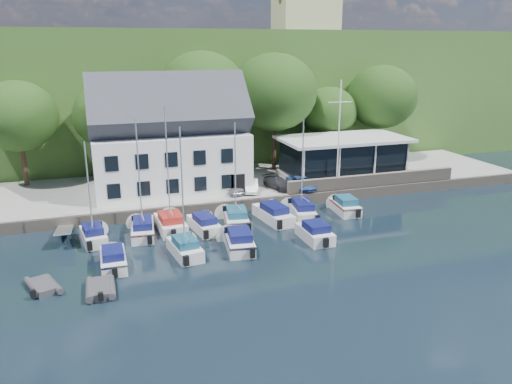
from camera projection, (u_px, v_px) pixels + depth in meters
ground at (307, 255)px, 35.44m from camera, size 180.00×180.00×0.00m
quay at (239, 185)px, 51.24m from camera, size 60.00×13.00×1.00m
quay_face at (259, 203)px, 45.32m from camera, size 60.00×0.30×1.00m
hillside at (169, 81)px, 89.65m from camera, size 160.00×75.00×16.00m
field_patch at (202, 35)px, 97.00m from camera, size 50.00×30.00×0.30m
farmhouse at (306, 9)px, 83.65m from camera, size 10.40×7.00×8.20m
harbor_building at (170, 144)px, 46.86m from camera, size 14.40×8.20×8.70m
club_pavilion at (343, 157)px, 52.43m from camera, size 13.20×7.20×4.10m
seawall at (373, 180)px, 48.95m from camera, size 18.00×0.50×1.20m
gangway at (65, 237)px, 38.72m from camera, size 1.20×6.00×1.40m
car_silver at (230, 187)px, 46.61m from camera, size 2.25×3.74×1.19m
car_white at (252, 186)px, 47.14m from camera, size 2.16×3.63×1.13m
car_dgrey at (278, 183)px, 48.08m from camera, size 2.41×4.05×1.10m
car_blue at (302, 182)px, 48.08m from camera, size 1.48×3.62×1.23m
flagpole at (339, 135)px, 47.53m from camera, size 2.46×0.20×10.26m
tree_0 at (20, 134)px, 47.91m from camera, size 7.46×7.46×10.20m
tree_1 at (111, 133)px, 50.17m from camera, size 7.10×7.10×9.71m
tree_2 at (203, 113)px, 52.94m from camera, size 9.37×9.37×12.81m
tree_3 at (274, 112)px, 54.22m from camera, size 9.22×9.22×12.60m
tree_4 at (328, 125)px, 57.84m from camera, size 6.44×6.44×8.80m
tree_5 at (381, 113)px, 58.85m from camera, size 8.16×8.16×11.15m
boat_r1_0 at (89, 188)px, 36.57m from camera, size 2.45×5.45×8.57m
boat_r1_1 at (140, 182)px, 37.94m from camera, size 2.49×6.64×8.66m
boat_r1_2 at (168, 176)px, 38.90m from camera, size 2.51×6.25×9.08m
boat_r1_3 at (204, 222)px, 39.90m from camera, size 2.58×6.05×1.41m
boat_r1_4 at (235, 173)px, 40.24m from camera, size 3.01×6.39×8.87m
boat_r1_5 at (273, 212)px, 42.21m from camera, size 2.86×7.04×1.53m
boat_r1_6 at (302, 165)px, 42.10m from camera, size 2.80×6.90×9.13m
boat_r1_7 at (345, 204)px, 44.32m from camera, size 2.37×5.67×1.48m
boat_r2_0 at (113, 257)px, 33.43m from camera, size 1.80×5.48×1.38m
boat_r2_1 at (183, 197)px, 34.18m from camera, size 2.54×5.72×8.69m
boat_r2_2 at (239, 239)px, 36.37m from camera, size 2.82×6.21×1.50m
boat_r2_3 at (315, 231)px, 38.04m from camera, size 2.05×5.28×1.46m
dinghy_0 at (43, 285)px, 30.38m from camera, size 2.51×3.14×0.64m
dinghy_1 at (100, 287)px, 30.01m from camera, size 1.78×2.97×0.69m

